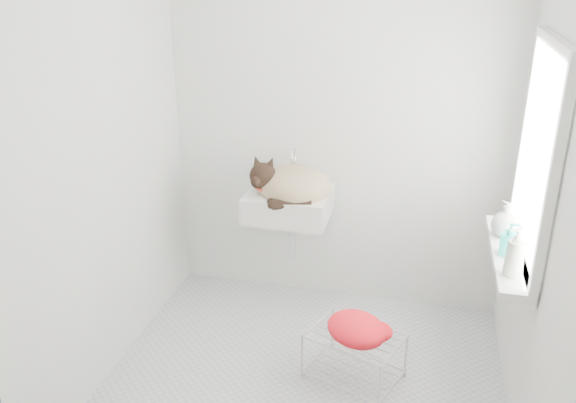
% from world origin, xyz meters
% --- Properties ---
extents(floor, '(2.20, 2.00, 0.02)m').
position_xyz_m(floor, '(0.00, 0.00, 0.00)').
color(floor, silver).
rests_on(floor, ground).
extents(back_wall, '(2.20, 0.02, 2.50)m').
position_xyz_m(back_wall, '(0.00, 1.00, 1.25)').
color(back_wall, silver).
rests_on(back_wall, ground).
extents(right_wall, '(0.02, 2.00, 2.50)m').
position_xyz_m(right_wall, '(1.10, 0.00, 1.25)').
color(right_wall, silver).
rests_on(right_wall, ground).
extents(left_wall, '(0.02, 2.00, 2.50)m').
position_xyz_m(left_wall, '(-1.10, 0.00, 1.25)').
color(left_wall, silver).
rests_on(left_wall, ground).
extents(window_glass, '(0.01, 0.80, 1.00)m').
position_xyz_m(window_glass, '(1.09, 0.20, 1.35)').
color(window_glass, white).
rests_on(window_glass, right_wall).
extents(window_frame, '(0.04, 0.90, 1.10)m').
position_xyz_m(window_frame, '(1.07, 0.20, 1.35)').
color(window_frame, white).
rests_on(window_frame, right_wall).
extents(windowsill, '(0.16, 0.88, 0.04)m').
position_xyz_m(windowsill, '(1.01, 0.20, 0.83)').
color(windowsill, white).
rests_on(windowsill, right_wall).
extents(sink, '(0.52, 0.45, 0.21)m').
position_xyz_m(sink, '(-0.26, 0.74, 0.85)').
color(sink, white).
rests_on(sink, back_wall).
extents(faucet, '(0.19, 0.13, 0.19)m').
position_xyz_m(faucet, '(-0.26, 0.92, 0.99)').
color(faucet, silver).
rests_on(faucet, sink).
extents(cat, '(0.50, 0.40, 0.31)m').
position_xyz_m(cat, '(-0.25, 0.72, 0.89)').
color(cat, tan).
rests_on(cat, sink).
extents(wire_rack, '(0.57, 0.49, 0.29)m').
position_xyz_m(wire_rack, '(0.27, 0.11, 0.15)').
color(wire_rack, silver).
rests_on(wire_rack, floor).
extents(towel, '(0.42, 0.39, 0.14)m').
position_xyz_m(towel, '(0.28, 0.05, 0.32)').
color(towel, red).
rests_on(towel, wire_rack).
extents(bottle_a, '(0.10, 0.10, 0.20)m').
position_xyz_m(bottle_a, '(1.00, -0.06, 0.85)').
color(bottle_a, white).
rests_on(bottle_a, windowsill).
extents(bottle_b, '(0.10, 0.10, 0.17)m').
position_xyz_m(bottle_b, '(1.00, 0.15, 0.85)').
color(bottle_b, teal).
rests_on(bottle_b, windowsill).
extents(bottle_c, '(0.21, 0.21, 0.19)m').
position_xyz_m(bottle_c, '(1.00, 0.38, 0.85)').
color(bottle_c, silver).
rests_on(bottle_c, windowsill).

